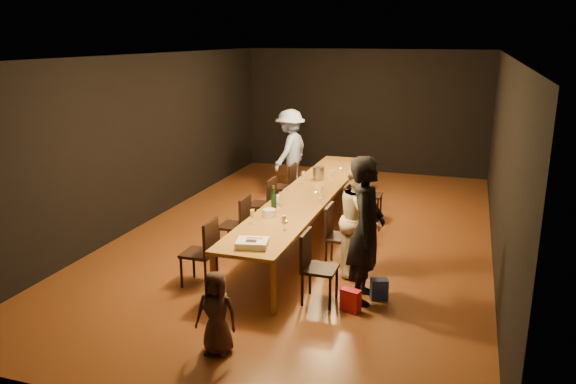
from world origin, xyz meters
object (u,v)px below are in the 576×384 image
(table, at_px, (308,195))
(chair_right_2, at_px, (357,213))
(child, at_px, (216,313))
(chair_right_3, at_px, (370,194))
(woman_tan, at_px, (361,219))
(ice_bucket, at_px, (319,173))
(chair_right_1, at_px, (341,237))
(chair_left_0, at_px, (199,252))
(chair_left_2, at_px, (261,204))
(plate_stack, at_px, (269,213))
(woman_birthday, at_px, (366,230))
(chair_right_0, at_px, (320,268))
(birthday_cake, at_px, (252,243))
(champagne_bottle, at_px, (274,197))
(man_blue, at_px, (290,151))
(chair_left_3, at_px, (283,187))
(chair_left_1, at_px, (234,225))

(table, bearing_deg, chair_right_2, 0.00)
(child, bearing_deg, chair_right_3, 76.61)
(woman_tan, bearing_deg, chair_right_3, 4.18)
(ice_bucket, bearing_deg, chair_right_1, -66.57)
(ice_bucket, bearing_deg, chair_left_0, -103.22)
(table, distance_m, chair_left_2, 0.88)
(chair_right_2, xyz_separation_m, chair_right_3, (0.00, 1.20, 0.00))
(chair_left_0, bearing_deg, chair_right_2, -35.31)
(chair_right_2, distance_m, plate_stack, 1.80)
(ice_bucket, bearing_deg, woman_birthday, -64.81)
(chair_right_2, height_order, chair_right_3, same)
(chair_right_0, relative_size, birthday_cake, 2.11)
(chair_left_0, xyz_separation_m, chair_left_2, (0.00, 2.40, 0.00))
(chair_right_0, xyz_separation_m, plate_stack, (-1.03, 0.96, 0.34))
(chair_right_0, bearing_deg, chair_left_2, -144.69)
(champagne_bottle, distance_m, ice_bucket, 1.97)
(chair_right_3, distance_m, child, 5.15)
(chair_right_0, relative_size, chair_right_1, 1.00)
(table, xyz_separation_m, ice_bucket, (-0.07, 0.92, 0.16))
(chair_right_3, xyz_separation_m, child, (-0.74, -5.09, -0.00))
(chair_right_1, xyz_separation_m, man_blue, (-2.00, 3.77, 0.43))
(man_blue, bearing_deg, birthday_cake, 21.67)
(woman_birthday, height_order, woman_tan, woman_birthday)
(chair_left_3, height_order, woman_tan, woman_tan)
(chair_right_0, bearing_deg, table, -160.50)
(chair_left_0, bearing_deg, woman_birthday, -83.69)
(ice_bucket, bearing_deg, table, -85.68)
(plate_stack, distance_m, ice_bucket, 2.37)
(chair_right_0, relative_size, ice_bucket, 4.04)
(chair_right_2, height_order, woman_birthday, woman_birthday)
(table, relative_size, chair_left_3, 6.45)
(chair_right_2, xyz_separation_m, plate_stack, (-1.03, -1.44, 0.34))
(chair_left_1, height_order, ice_bucket, ice_bucket)
(chair_right_2, relative_size, chair_left_1, 1.00)
(chair_right_3, xyz_separation_m, ice_bucket, (-0.92, -0.28, 0.40))
(birthday_cake, xyz_separation_m, ice_bucket, (-0.11, 3.59, 0.07))
(child, distance_m, champagne_bottle, 2.92)
(table, relative_size, chair_left_2, 6.45)
(chair_right_0, bearing_deg, woman_birthday, 115.03)
(chair_left_0, bearing_deg, champagne_bottle, -23.65)
(chair_left_1, distance_m, birthday_cake, 1.74)
(chair_left_0, bearing_deg, chair_right_3, -25.28)
(table, xyz_separation_m, chair_right_0, (0.85, -2.40, -0.24))
(chair_right_3, xyz_separation_m, chair_left_1, (-1.70, -2.40, 0.00))
(chair_left_3, bearing_deg, plate_stack, -165.71)
(chair_right_1, distance_m, chair_right_3, 2.40)
(child, relative_size, plate_stack, 4.81)
(chair_right_1, bearing_deg, chair_left_0, -54.78)
(chair_left_2, bearing_deg, champagne_bottle, -149.98)
(chair_right_3, height_order, child, chair_right_3)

